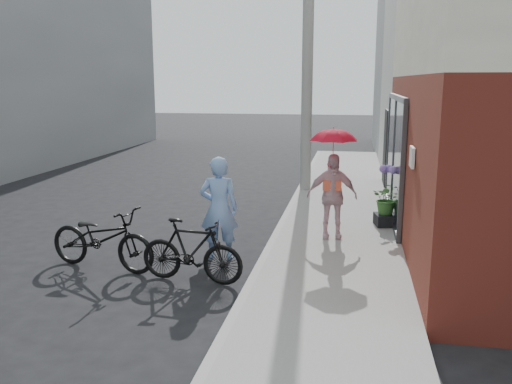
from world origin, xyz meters
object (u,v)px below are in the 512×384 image
(planter, at_px, (386,220))
(bike_right, at_px, (192,251))
(bike_left, at_px, (102,238))
(kimono_woman, at_px, (332,196))
(officer, at_px, (219,209))
(utility_pole, at_px, (308,57))

(planter, bearing_deg, bike_right, -131.86)
(bike_left, relative_size, planter, 4.38)
(bike_right, height_order, kimono_woman, kimono_woman)
(kimono_woman, bearing_deg, planter, 36.83)
(kimono_woman, distance_m, planter, 1.58)
(officer, height_order, bike_left, officer)
(officer, height_order, kimono_woman, officer)
(utility_pole, relative_size, bike_left, 3.69)
(bike_right, height_order, planter, bike_right)
(utility_pole, distance_m, officer, 6.22)
(planter, bearing_deg, utility_pole, 119.66)
(bike_right, relative_size, planter, 3.65)
(bike_right, xyz_separation_m, planter, (2.97, 3.31, -0.24))
(bike_right, distance_m, planter, 4.45)
(utility_pole, distance_m, kimono_woman, 5.13)
(utility_pole, height_order, planter, utility_pole)
(officer, relative_size, planter, 3.98)
(officer, relative_size, bike_left, 0.91)
(utility_pole, distance_m, planter, 5.04)
(officer, bearing_deg, kimono_woman, -153.97)
(utility_pole, relative_size, officer, 4.06)
(utility_pole, relative_size, kimono_woman, 4.57)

